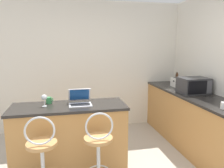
# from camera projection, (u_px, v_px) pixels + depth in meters

# --- Properties ---
(wall_back) EXTENTS (12.00, 0.06, 2.60)m
(wall_back) POSITION_uv_depth(u_px,v_px,m) (89.00, 66.00, 4.48)
(wall_back) COLOR silver
(wall_back) RESTS_ON ground_plane
(breakfast_bar) EXTENTS (1.54, 0.60, 0.93)m
(breakfast_bar) POSITION_uv_depth(u_px,v_px,m) (70.00, 138.00, 3.02)
(breakfast_bar) COLOR #B27C42
(breakfast_bar) RESTS_ON ground_plane
(counter_right) EXTENTS (0.64, 2.82, 0.93)m
(counter_right) POSITION_uv_depth(u_px,v_px,m) (197.00, 123.00, 3.60)
(counter_right) COLOR #B27C42
(counter_right) RESTS_ON ground_plane
(bar_stool_near) EXTENTS (0.40, 0.40, 1.00)m
(bar_stool_near) POSITION_uv_depth(u_px,v_px,m) (42.00, 160.00, 2.45)
(bar_stool_near) COLOR silver
(bar_stool_near) RESTS_ON ground_plane
(bar_stool_far) EXTENTS (0.40, 0.40, 1.00)m
(bar_stool_far) POSITION_uv_depth(u_px,v_px,m) (99.00, 154.00, 2.58)
(bar_stool_far) COLOR silver
(bar_stool_far) RESTS_ON ground_plane
(laptop) EXTENTS (0.30, 0.30, 0.21)m
(laptop) POSITION_uv_depth(u_px,v_px,m) (80.00, 100.00, 2.99)
(laptop) COLOR silver
(laptop) RESTS_ON breakfast_bar
(microwave) EXTENTS (0.47, 0.37, 0.26)m
(microwave) POSITION_uv_depth(u_px,v_px,m) (194.00, 85.00, 3.65)
(microwave) COLOR #2D2D30
(microwave) RESTS_ON counter_right
(toaster) EXTENTS (0.20, 0.30, 0.18)m
(toaster) POSITION_uv_depth(u_px,v_px,m) (178.00, 83.00, 4.18)
(toaster) COLOR silver
(toaster) RESTS_ON counter_right
(pepper_mill) EXTENTS (0.06, 0.06, 0.25)m
(pepper_mill) POSITION_uv_depth(u_px,v_px,m) (177.00, 79.00, 4.46)
(pepper_mill) COLOR #4C2D19
(pepper_mill) RESTS_ON counter_right
(wine_glass_short) EXTENTS (0.07, 0.07, 0.16)m
(wine_glass_short) POSITION_uv_depth(u_px,v_px,m) (44.00, 98.00, 2.87)
(wine_glass_short) COLOR silver
(wine_glass_short) RESTS_ON breakfast_bar
(mug_white) EXTENTS (0.10, 0.08, 0.09)m
(mug_white) POSITION_uv_depth(u_px,v_px,m) (224.00, 106.00, 2.76)
(mug_white) COLOR white
(mug_white) RESTS_ON counter_right
(mug_green) EXTENTS (0.10, 0.08, 0.09)m
(mug_green) POSITION_uv_depth(u_px,v_px,m) (49.00, 100.00, 3.03)
(mug_green) COLOR #338447
(mug_green) RESTS_ON breakfast_bar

